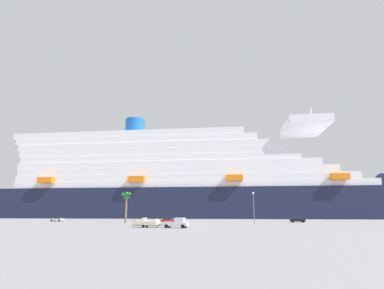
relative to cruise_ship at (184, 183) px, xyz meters
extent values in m
plane|color=gray|center=(22.64, -42.23, -18.09)|extent=(600.00, 600.00, 0.00)
cube|color=#191E38|center=(2.65, 0.28, -10.64)|extent=(204.87, 50.15, 14.92)
cylinder|color=#191E38|center=(-98.30, -9.74, -10.64)|extent=(33.10, 33.10, 14.92)
cube|color=white|center=(2.65, 0.28, -1.53)|extent=(180.41, 45.34, 3.30)
cube|color=white|center=(-1.39, -0.12, 1.78)|extent=(172.45, 44.33, 3.30)
cube|color=white|center=(-5.43, -0.52, 5.08)|extent=(162.77, 43.13, 3.30)
cube|color=white|center=(-9.47, -0.92, 8.38)|extent=(155.70, 42.28, 3.30)
cube|color=white|center=(-13.50, -1.32, 11.69)|extent=(145.34, 40.70, 3.30)
cube|color=white|center=(-17.54, -1.72, 14.99)|extent=(139.80, 39.85, 3.30)
cube|color=white|center=(-21.58, -2.12, 18.29)|extent=(134.19, 39.10, 3.30)
cube|color=white|center=(-25.62, -2.52, 21.60)|extent=(129.66, 37.95, 3.30)
cube|color=white|center=(-29.66, -2.93, 24.90)|extent=(125.07, 37.16, 3.30)
cube|color=white|center=(63.21, 6.29, 28.55)|extent=(23.48, 35.13, 4.00)
cylinder|color=#1959B2|center=(-27.64, -2.73, 31.20)|extent=(11.92, 11.92, 9.30)
cylinder|color=silver|center=(67.25, 6.69, 32.55)|extent=(0.80, 0.80, 12.00)
cube|color=orange|center=(-66.46, -22.39, 0.79)|extent=(8.28, 3.97, 2.80)
cube|color=orange|center=(-19.35, -17.72, 0.79)|extent=(8.28, 3.97, 2.80)
cube|color=orange|center=(27.75, -13.04, 0.79)|extent=(8.28, 3.97, 2.80)
cube|color=orange|center=(74.86, -8.36, 0.79)|extent=(8.28, 3.97, 2.80)
cube|color=silver|center=(21.60, -92.07, -17.24)|extent=(5.68, 2.24, 0.90)
cube|color=silver|center=(22.60, -92.12, -16.34)|extent=(2.09, 1.93, 0.90)
cube|color=#26333F|center=(23.28, -92.15, -16.43)|extent=(0.17, 1.68, 0.63)
cylinder|color=black|center=(23.60, -91.16, -17.69)|extent=(0.81, 0.31, 0.80)
cylinder|color=black|center=(23.51, -93.16, -17.69)|extent=(0.81, 0.31, 0.80)
cylinder|color=black|center=(19.85, -91.00, -17.69)|extent=(0.81, 0.31, 0.80)
cylinder|color=black|center=(19.76, -92.99, -17.69)|extent=(0.81, 0.31, 0.80)
cube|color=#595960|center=(14.66, -91.77, -17.62)|extent=(6.24, 2.13, 0.16)
cube|color=#595960|center=(18.30, -91.93, -17.62)|extent=(2.02, 0.21, 0.10)
cylinder|color=black|center=(14.43, -90.73, -17.77)|extent=(0.65, 0.25, 0.64)
cylinder|color=black|center=(14.34, -92.79, -17.77)|extent=(0.65, 0.25, 0.64)
cube|color=beige|center=(14.66, -91.77, -17.09)|extent=(5.69, 2.31, 0.90)
cone|color=beige|center=(17.86, -91.91, -17.09)|extent=(1.28, 1.91, 1.86)
cube|color=silver|center=(14.10, -91.75, -16.29)|extent=(0.84, 1.03, 0.70)
cube|color=black|center=(11.66, -91.64, -17.09)|extent=(0.38, 0.52, 1.10)
cylinder|color=brown|center=(-1.54, -67.35, -14.07)|extent=(0.59, 0.59, 8.05)
cone|color=#287233|center=(-1.15, -67.29, -9.94)|extent=(1.19, 3.04, 2.60)
cone|color=#287233|center=(-1.31, -67.03, -9.94)|extent=(2.99, 2.37, 2.27)
cone|color=#287233|center=(-1.61, -66.96, -9.94)|extent=(3.37, 1.28, 1.79)
cone|color=#287233|center=(-1.87, -67.13, -9.94)|extent=(2.29, 2.93, 2.45)
cone|color=#287233|center=(-1.94, -67.32, -9.94)|extent=(0.97, 3.29, 2.04)
cone|color=#287233|center=(-1.82, -67.64, -9.94)|extent=(2.57, 2.50, 2.70)
cone|color=#287233|center=(-1.57, -67.75, -9.94)|extent=(3.19, 0.96, 2.30)
cone|color=#287233|center=(-1.29, -67.67, -9.94)|extent=(2.71, 2.36, 2.68)
sphere|color=#287233|center=(-1.54, -67.35, -10.04)|extent=(1.10, 1.10, 1.10)
cylinder|color=slate|center=(38.05, -72.59, -14.01)|extent=(0.20, 0.20, 8.17)
sphere|color=#F9F2CC|center=(38.05, -72.59, -9.67)|extent=(0.56, 0.56, 0.56)
cube|color=black|center=(51.08, -52.36, -17.41)|extent=(4.78, 1.92, 0.70)
cube|color=#1E232D|center=(50.84, -52.36, -16.79)|extent=(2.69, 1.71, 0.55)
cylinder|color=black|center=(52.66, -51.45, -17.76)|extent=(0.66, 0.23, 0.66)
cylinder|color=black|center=(52.64, -53.31, -17.76)|extent=(0.66, 0.23, 0.66)
cylinder|color=black|center=(49.52, -51.41, -17.76)|extent=(0.66, 0.23, 0.66)
cylinder|color=black|center=(49.50, -53.27, -17.76)|extent=(0.66, 0.23, 0.66)
cube|color=silver|center=(-30.77, -60.40, -17.41)|extent=(4.60, 1.88, 0.70)
cube|color=#1E232D|center=(-30.55, -60.41, -16.79)|extent=(2.59, 1.67, 0.55)
cylinder|color=black|center=(-32.30, -61.29, -17.76)|extent=(0.66, 0.23, 0.66)
cylinder|color=black|center=(-32.27, -59.48, -17.76)|extent=(0.66, 0.23, 0.66)
cylinder|color=black|center=(-29.28, -61.33, -17.76)|extent=(0.66, 0.23, 0.66)
cylinder|color=black|center=(-29.25, -59.52, -17.76)|extent=(0.66, 0.23, 0.66)
cube|color=red|center=(11.93, -65.82, -17.41)|extent=(4.83, 2.06, 0.70)
cube|color=#1E232D|center=(11.69, -65.83, -16.79)|extent=(2.72, 1.81, 0.55)
cylinder|color=black|center=(13.47, -64.82, -17.76)|extent=(0.67, 0.24, 0.66)
cylinder|color=black|center=(13.53, -66.73, -17.76)|extent=(0.67, 0.24, 0.66)
cylinder|color=black|center=(10.33, -64.91, -17.76)|extent=(0.67, 0.24, 0.66)
cylinder|color=black|center=(10.38, -66.83, -17.76)|extent=(0.67, 0.24, 0.66)
camera|label=1|loc=(40.71, -160.08, -14.44)|focal=29.14mm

